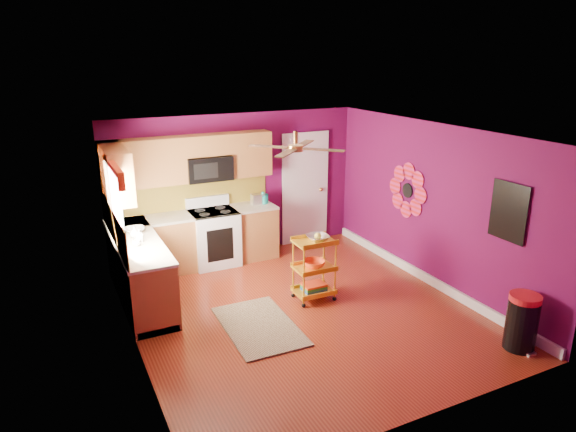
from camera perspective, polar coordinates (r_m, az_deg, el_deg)
ground at (r=7.36m, az=1.49°, el=-10.47°), size 5.00×5.00×0.00m
room_envelope at (r=6.75m, az=1.80°, el=1.89°), size 4.54×5.04×2.52m
lower_cabinets at (r=8.31m, az=-12.68°, el=-4.18°), size 2.81×2.31×0.94m
electric_range at (r=8.81m, az=-8.23°, el=-2.31°), size 0.76×0.66×1.13m
upper_cabinetry at (r=8.28m, az=-13.21°, el=5.58°), size 2.80×2.30×1.26m
left_window at (r=7.05m, az=-18.76°, el=2.50°), size 0.08×1.35×1.08m
panel_door at (r=9.61m, az=1.89°, el=2.95°), size 0.95×0.11×2.15m
right_wall_art at (r=7.80m, az=17.46°, el=1.80°), size 0.04×2.74×1.04m
ceiling_fan at (r=6.77m, az=0.86°, el=7.64°), size 1.01×1.01×0.26m
shag_rug at (r=6.97m, az=-3.22°, el=-12.10°), size 0.92×1.47×0.02m
rolling_cart at (r=7.47m, az=2.98°, el=-5.55°), size 0.58×0.43×1.03m
trash_can at (r=6.95m, az=24.55°, el=-10.66°), size 0.38×0.41×0.72m
teal_kettle at (r=9.02m, az=-2.78°, el=1.94°), size 0.18×0.18×0.21m
toaster at (r=8.98m, az=-3.40°, el=1.89°), size 0.22×0.15×0.18m
soap_bottle_a at (r=7.48m, az=-16.20°, el=-2.09°), size 0.08×0.08×0.18m
soap_bottle_b at (r=7.65m, az=-16.66°, el=-1.73°), size 0.13×0.13×0.17m
counter_dish at (r=7.90m, az=-16.66°, el=-1.49°), size 0.28×0.28×0.07m
counter_cup at (r=7.34m, az=-16.46°, el=-2.88°), size 0.11×0.11×0.09m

